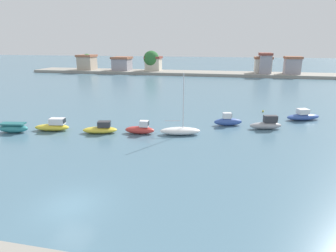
{
  "coord_description": "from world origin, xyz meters",
  "views": [
    {
      "loc": [
        9.67,
        -14.6,
        10.27
      ],
      "look_at": [
        2.79,
        17.63,
        0.51
      ],
      "focal_mm": 30.28,
      "sensor_mm": 36.0,
      "label": 1
    }
  ],
  "objects_px": {
    "moored_boat_4": "(180,131)",
    "moored_boat_6": "(267,124)",
    "moored_boat_5": "(228,121)",
    "moored_boat_0": "(13,128)",
    "moored_boat_3": "(140,129)",
    "mooring_buoy_3": "(263,111)",
    "moored_boat_1": "(53,126)",
    "mooring_buoy_0": "(18,123)",
    "moored_boat_2": "(101,129)",
    "moored_boat_7": "(303,116)"
  },
  "relations": [
    {
      "from": "moored_boat_7",
      "to": "mooring_buoy_3",
      "type": "bearing_deg",
      "value": 121.26
    },
    {
      "from": "moored_boat_0",
      "to": "moored_boat_1",
      "type": "relative_size",
      "value": 0.84
    },
    {
      "from": "moored_boat_1",
      "to": "moored_boat_4",
      "type": "bearing_deg",
      "value": -4.04
    },
    {
      "from": "moored_boat_3",
      "to": "mooring_buoy_3",
      "type": "relative_size",
      "value": 12.63
    },
    {
      "from": "moored_boat_2",
      "to": "moored_boat_5",
      "type": "xyz_separation_m",
      "value": [
        14.6,
        6.35,
        0.09
      ]
    },
    {
      "from": "moored_boat_1",
      "to": "mooring_buoy_3",
      "type": "distance_m",
      "value": 30.03
    },
    {
      "from": "moored_boat_4",
      "to": "moored_boat_5",
      "type": "height_order",
      "value": "moored_boat_4"
    },
    {
      "from": "moored_boat_2",
      "to": "moored_boat_5",
      "type": "relative_size",
      "value": 1.14
    },
    {
      "from": "moored_boat_5",
      "to": "moored_boat_0",
      "type": "bearing_deg",
      "value": -175.88
    },
    {
      "from": "moored_boat_1",
      "to": "mooring_buoy_3",
      "type": "relative_size",
      "value": 15.47
    },
    {
      "from": "moored_boat_5",
      "to": "moored_boat_6",
      "type": "height_order",
      "value": "moored_boat_6"
    },
    {
      "from": "moored_boat_3",
      "to": "moored_boat_6",
      "type": "height_order",
      "value": "moored_boat_6"
    },
    {
      "from": "moored_boat_3",
      "to": "moored_boat_5",
      "type": "height_order",
      "value": "moored_boat_5"
    },
    {
      "from": "moored_boat_4",
      "to": "moored_boat_7",
      "type": "xyz_separation_m",
      "value": [
        15.42,
        9.9,
        0.07
      ]
    },
    {
      "from": "mooring_buoy_0",
      "to": "moored_boat_6",
      "type": "bearing_deg",
      "value": 8.39
    },
    {
      "from": "moored_boat_1",
      "to": "mooring_buoy_3",
      "type": "xyz_separation_m",
      "value": [
        25.88,
        15.23,
        -0.42
      ]
    },
    {
      "from": "moored_boat_2",
      "to": "moored_boat_7",
      "type": "distance_m",
      "value": 27.12
    },
    {
      "from": "moored_boat_4",
      "to": "moored_boat_6",
      "type": "height_order",
      "value": "moored_boat_4"
    },
    {
      "from": "moored_boat_4",
      "to": "mooring_buoy_3",
      "type": "height_order",
      "value": "moored_boat_4"
    },
    {
      "from": "moored_boat_0",
      "to": "mooring_buoy_0",
      "type": "relative_size",
      "value": 12.92
    },
    {
      "from": "moored_boat_6",
      "to": "moored_boat_4",
      "type": "bearing_deg",
      "value": -170.14
    },
    {
      "from": "moored_boat_7",
      "to": "mooring_buoy_3",
      "type": "xyz_separation_m",
      "value": [
        -4.85,
        3.7,
        -0.4
      ]
    },
    {
      "from": "moored_boat_3",
      "to": "mooring_buoy_0",
      "type": "xyz_separation_m",
      "value": [
        -16.74,
        0.36,
        -0.39
      ]
    },
    {
      "from": "moored_boat_1",
      "to": "mooring_buoy_3",
      "type": "bearing_deg",
      "value": 20.35
    },
    {
      "from": "moored_boat_5",
      "to": "mooring_buoy_0",
      "type": "height_order",
      "value": "moored_boat_5"
    },
    {
      "from": "moored_boat_3",
      "to": "moored_boat_5",
      "type": "distance_m",
      "value": 11.44
    },
    {
      "from": "moored_boat_5",
      "to": "moored_boat_7",
      "type": "bearing_deg",
      "value": 11.52
    },
    {
      "from": "moored_boat_1",
      "to": "mooring_buoy_0",
      "type": "xyz_separation_m",
      "value": [
        -6.08,
        1.41,
        -0.42
      ]
    },
    {
      "from": "moored_boat_3",
      "to": "moored_boat_4",
      "type": "height_order",
      "value": "moored_boat_4"
    },
    {
      "from": "moored_boat_1",
      "to": "mooring_buoy_0",
      "type": "distance_m",
      "value": 6.25
    },
    {
      "from": "moored_boat_0",
      "to": "moored_boat_4",
      "type": "distance_m",
      "value": 19.74
    },
    {
      "from": "moored_boat_0",
      "to": "moored_boat_5",
      "type": "height_order",
      "value": "moored_boat_5"
    },
    {
      "from": "moored_boat_2",
      "to": "mooring_buoy_0",
      "type": "relative_size",
      "value": 15.12
    },
    {
      "from": "mooring_buoy_3",
      "to": "moored_boat_2",
      "type": "bearing_deg",
      "value": -142.98
    },
    {
      "from": "moored_boat_4",
      "to": "moored_boat_2",
      "type": "bearing_deg",
      "value": 175.63
    },
    {
      "from": "mooring_buoy_3",
      "to": "moored_boat_5",
      "type": "bearing_deg",
      "value": -121.31
    },
    {
      "from": "moored_boat_2",
      "to": "mooring_buoy_0",
      "type": "bearing_deg",
      "value": 161.06
    },
    {
      "from": "moored_boat_0",
      "to": "moored_boat_2",
      "type": "distance_m",
      "value": 10.39
    },
    {
      "from": "moored_boat_3",
      "to": "moored_boat_5",
      "type": "bearing_deg",
      "value": 25.27
    },
    {
      "from": "moored_boat_1",
      "to": "moored_boat_7",
      "type": "bearing_deg",
      "value": 10.44
    },
    {
      "from": "moored_boat_5",
      "to": "moored_boat_1",
      "type": "bearing_deg",
      "value": -176.6
    },
    {
      "from": "moored_boat_3",
      "to": "moored_boat_7",
      "type": "distance_m",
      "value": 22.63
    },
    {
      "from": "moored_boat_7",
      "to": "mooring_buoy_3",
      "type": "distance_m",
      "value": 6.12
    },
    {
      "from": "moored_boat_0",
      "to": "moored_boat_3",
      "type": "xyz_separation_m",
      "value": [
        14.82,
        2.72,
        -0.03
      ]
    },
    {
      "from": "mooring_buoy_3",
      "to": "moored_boat_1",
      "type": "bearing_deg",
      "value": -149.52
    },
    {
      "from": "moored_boat_1",
      "to": "moored_boat_7",
      "type": "relative_size",
      "value": 0.87
    },
    {
      "from": "moored_boat_5",
      "to": "mooring_buoy_0",
      "type": "relative_size",
      "value": 13.26
    },
    {
      "from": "moored_boat_0",
      "to": "moored_boat_5",
      "type": "relative_size",
      "value": 0.97
    },
    {
      "from": "moored_boat_7",
      "to": "moored_boat_0",
      "type": "bearing_deg",
      "value": 179.33
    },
    {
      "from": "moored_boat_0",
      "to": "moored_boat_4",
      "type": "bearing_deg",
      "value": 0.35
    }
  ]
}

